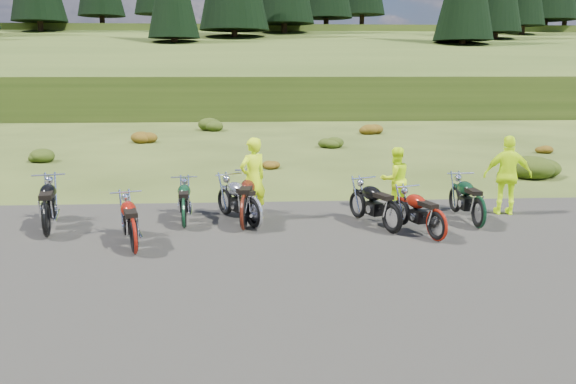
{
  "coord_description": "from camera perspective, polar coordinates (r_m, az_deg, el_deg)",
  "views": [
    {
      "loc": [
        -0.9,
        -10.45,
        3.47
      ],
      "look_at": [
        -0.21,
        0.92,
        0.96
      ],
      "focal_mm": 35.0,
      "sensor_mm": 36.0,
      "label": 1
    }
  ],
  "objects": [
    {
      "name": "ground",
      "position": [
        11.05,
        1.41,
        -5.9
      ],
      "size": [
        300.0,
        300.0,
        0.0
      ],
      "primitive_type": "plane",
      "color": "#2E3D14",
      "rests_on": "ground"
    },
    {
      "name": "gravel_pad",
      "position": [
        9.18,
        2.47,
        -9.81
      ],
      "size": [
        20.0,
        12.0,
        0.04
      ],
      "primitive_type": "cube",
      "color": "black",
      "rests_on": "ground"
    },
    {
      "name": "hill_slope",
      "position": [
        60.56,
        -2.63,
        9.09
      ],
      "size": [
        300.0,
        45.97,
        9.37
      ],
      "primitive_type": null,
      "rotation": [
        0.14,
        0.0,
        0.0
      ],
      "color": "#304416",
      "rests_on": "ground"
    },
    {
      "name": "hill_plateau",
      "position": [
        120.51,
        -3.08,
        10.72
      ],
      "size": [
        300.0,
        90.0,
        9.17
      ],
      "primitive_type": "cube",
      "color": "#304416",
      "rests_on": "ground"
    },
    {
      "name": "shrub_1",
      "position": [
        23.46,
        -23.92,
        3.58
      ],
      "size": [
        1.03,
        1.03,
        0.61
      ],
      "primitive_type": "ellipsoid",
      "color": "black",
      "rests_on": "ground"
    },
    {
      "name": "shrub_2",
      "position": [
        27.74,
        -14.51,
        5.61
      ],
      "size": [
        1.3,
        1.3,
        0.77
      ],
      "primitive_type": "ellipsoid",
      "color": "#6B360D",
      "rests_on": "ground"
    },
    {
      "name": "shrub_3",
      "position": [
        32.58,
        -7.72,
        6.98
      ],
      "size": [
        1.56,
        1.56,
        0.92
      ],
      "primitive_type": "ellipsoid",
      "color": "black",
      "rests_on": "ground"
    },
    {
      "name": "shrub_4",
      "position": [
        19.93,
        -1.97,
        3.02
      ],
      "size": [
        0.77,
        0.77,
        0.45
      ],
      "primitive_type": "ellipsoid",
      "color": "#6B360D",
      "rests_on": "ground"
    },
    {
      "name": "shrub_5",
      "position": [
        25.38,
        4.29,
        5.2
      ],
      "size": [
        1.03,
        1.03,
        0.61
      ],
      "primitive_type": "ellipsoid",
      "color": "black",
      "rests_on": "ground"
    },
    {
      "name": "shrub_6",
      "position": [
        31.06,
        8.32,
        6.56
      ],
      "size": [
        1.3,
        1.3,
        0.77
      ],
      "primitive_type": "ellipsoid",
      "color": "#6B360D",
      "rests_on": "ground"
    },
    {
      "name": "shrub_7",
      "position": [
        20.05,
        23.94,
        2.69
      ],
      "size": [
        1.56,
        1.56,
        0.92
      ],
      "primitive_type": "ellipsoid",
      "color": "black",
      "rests_on": "ground"
    },
    {
      "name": "shrub_8",
      "position": [
        26.06,
        24.31,
        4.15
      ],
      "size": [
        0.77,
        0.77,
        0.45
      ],
      "primitive_type": "ellipsoid",
      "color": "#6B360D",
      "rests_on": "ground"
    },
    {
      "name": "motorcycle_0",
      "position": [
        12.81,
        -23.22,
        -4.35
      ],
      "size": [
        1.25,
        2.31,
        1.15
      ],
      "primitive_type": null,
      "rotation": [
        0.0,
        0.0,
        1.82
      ],
      "color": "black",
      "rests_on": "ground"
    },
    {
      "name": "motorcycle_1",
      "position": [
        11.13,
        -15.29,
        -6.22
      ],
      "size": [
        1.22,
        2.05,
        1.02
      ],
      "primitive_type": null,
      "rotation": [
        0.0,
        0.0,
        1.89
      ],
      "color": "maroon",
      "rests_on": "ground"
    },
    {
      "name": "motorcycle_2",
      "position": [
        12.63,
        -10.47,
        -3.76
      ],
      "size": [
        0.8,
        1.94,
        0.99
      ],
      "primitive_type": null,
      "rotation": [
        0.0,
        0.0,
        1.66
      ],
      "color": "black",
      "rests_on": "ground"
    },
    {
      "name": "motorcycle_3",
      "position": [
        12.39,
        -3.47,
        -3.88
      ],
      "size": [
        1.63,
        2.15,
        1.09
      ],
      "primitive_type": null,
      "rotation": [
        0.0,
        0.0,
        2.09
      ],
      "color": "silver",
      "rests_on": "ground"
    },
    {
      "name": "motorcycle_4",
      "position": [
        12.33,
        -4.49,
        -3.98
      ],
      "size": [
        0.97,
        2.26,
        1.15
      ],
      "primitive_type": null,
      "rotation": [
        0.0,
        0.0,
        1.46
      ],
      "color": "#46150B",
      "rests_on": "ground"
    },
    {
      "name": "motorcycle_5",
      "position": [
        12.25,
        10.45,
        -4.27
      ],
      "size": [
        1.39,
        2.11,
        1.05
      ],
      "primitive_type": null,
      "rotation": [
        0.0,
        0.0,
        1.96
      ],
      "color": "black",
      "rests_on": "ground"
    },
    {
      "name": "motorcycle_6",
      "position": [
        11.92,
        14.78,
        -4.95
      ],
      "size": [
        1.23,
        1.97,
        0.98
      ],
      "primitive_type": null,
      "rotation": [
        0.0,
        0.0,
        1.92
      ],
      "color": "maroon",
      "rests_on": "ground"
    },
    {
      "name": "motorcycle_7",
      "position": [
        13.12,
        18.68,
        -3.61
      ],
      "size": [
        0.74,
        2.05,
        1.06
      ],
      "primitive_type": null,
      "rotation": [
        0.0,
        0.0,
        1.6
      ],
      "color": "black",
      "rests_on": "ground"
    },
    {
      "name": "person_middle",
      "position": [
        13.0,
        -3.59,
        1.23
      ],
      "size": [
        0.83,
        0.77,
        1.91
      ],
      "primitive_type": "imported",
      "rotation": [
        0.0,
        0.0,
        3.75
      ],
      "color": "#C3EB0C",
      "rests_on": "ground"
    },
    {
      "name": "person_right_a",
      "position": [
        14.01,
        10.81,
        1.16
      ],
      "size": [
        0.9,
        0.77,
        1.59
      ],
      "primitive_type": "imported",
      "rotation": [
        0.0,
        0.0,
        3.39
      ],
      "color": "#C3EB0C",
      "rests_on": "ground"
    },
    {
      "name": "person_right_b",
      "position": [
        14.42,
        21.41,
        1.48
      ],
      "size": [
        1.18,
        0.65,
        1.9
      ],
      "primitive_type": "imported",
      "rotation": [
        0.0,
        0.0,
        2.97
      ],
      "color": "#C3EB0C",
      "rests_on": "ground"
    }
  ]
}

